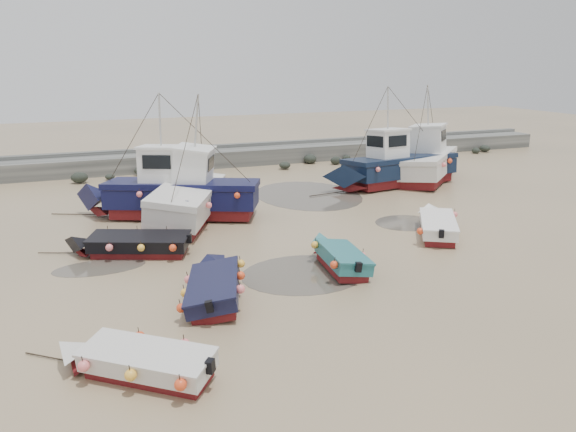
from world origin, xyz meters
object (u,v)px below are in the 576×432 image
Objects in this scene: cabin_boat_0 at (170,192)px; dinghy_1 at (217,282)px; dinghy_3 at (438,222)px; dinghy_2 at (338,254)px; dinghy_4 at (131,242)px; dinghy_0 at (136,357)px; cabin_boat_3 at (429,160)px; person at (187,239)px; cabin_boat_1 at (188,193)px; cabin_boat_2 at (393,165)px.

dinghy_1 is at bearing -157.66° from cabin_boat_0.
dinghy_2 is at bearing -127.76° from dinghy_3.
dinghy_4 is at bearing 154.89° from dinghy_2.
cabin_boat_0 is at bearing 25.94° from dinghy_0.
dinghy_2 is at bearing 28.73° from dinghy_1.
dinghy_0 is 16.30m from dinghy_3.
dinghy_0 is at bearing -110.79° from dinghy_1.
cabin_boat_3 is (20.35, 8.25, 0.80)m from dinghy_4.
dinghy_3 reaches higher than person.
dinghy_1 is 1.06× the size of dinghy_3.
cabin_boat_1 is (-10.27, 6.70, 0.79)m from dinghy_3.
cabin_boat_2 is at bearing 159.06° from person.
cabin_boat_1 reaches higher than person.
dinghy_3 is (6.28, 2.32, -0.02)m from dinghy_2.
dinghy_2 is (8.23, 5.13, 0.01)m from dinghy_0.
cabin_boat_1 is at bearing 178.80° from dinghy_3.
dinghy_3 is 13.31m from cabin_boat_0.
dinghy_4 is (0.89, 9.64, -0.01)m from dinghy_0.
cabin_boat_3 is (13.01, 12.76, 0.78)m from dinghy_2.
cabin_boat_2 is at bearing 57.33° from dinghy_2.
dinghy_2 is 0.49× the size of cabin_boat_2.
cabin_boat_1 is 3.68m from person.
dinghy_4 is at bearing -157.21° from dinghy_3.
person is at bearing -78.36° from cabin_boat_1.
dinghy_3 is at bearing -77.16° from dinghy_4.
dinghy_1 is 10.17m from cabin_boat_1.
cabin_boat_3 is at bearing 37.09° from cabin_boat_1.
person is at bearing -165.01° from dinghy_3.
dinghy_3 is (14.50, 7.45, -0.01)m from dinghy_0.
dinghy_0 is 0.57× the size of cabin_boat_3.
person is (-14.53, -6.30, -1.32)m from cabin_boat_2.
dinghy_1 is at bearing 122.96° from cabin_boat_2.
cabin_boat_1 is at bearing -14.54° from dinghy_4.
dinghy_4 reaches higher than person.
dinghy_4 is 3.42× the size of person.
dinghy_3 is 12.29m from cabin_boat_1.
dinghy_2 is 9.90m from cabin_boat_1.
cabin_boat_3 reaches higher than dinghy_1.
cabin_boat_0 reaches higher than dinghy_4.
dinghy_2 is 15.48m from cabin_boat_2.
cabin_boat_1 reaches higher than dinghy_3.
dinghy_2 is at bearing -18.96° from dinghy_0.
dinghy_0 is at bearing -81.95° from cabin_boat_1.
person is (0.31, 6.74, -0.55)m from dinghy_1.
cabin_boat_3 is (18.09, 13.82, 0.79)m from dinghy_1.
cabin_boat_2 is 3.34m from cabin_boat_3.
dinghy_4 is at bearing -19.81° from person.
cabin_boat_3 is (17.77, 3.03, 0.03)m from cabin_boat_0.
person is (-0.77, -3.34, -1.33)m from cabin_boat_1.
dinghy_0 and dinghy_4 have the same top height.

